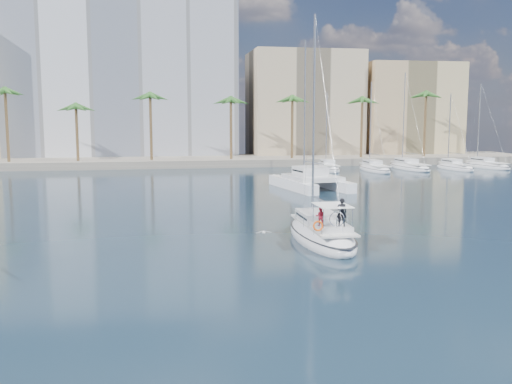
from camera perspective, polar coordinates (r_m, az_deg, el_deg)
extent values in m
plane|color=black|center=(36.76, -0.87, -5.19)|extent=(160.00, 160.00, 0.00)
cube|color=gray|center=(96.85, -6.64, 3.08)|extent=(120.00, 14.00, 1.20)
cube|color=silver|center=(108.73, -13.57, 10.47)|extent=(42.00, 16.00, 28.00)
cube|color=tan|center=(108.99, 4.75, 8.54)|extent=(20.00, 14.00, 20.00)
cube|color=tan|center=(113.86, 14.88, 7.77)|extent=(18.00, 12.00, 18.00)
cylinder|color=brown|center=(92.61, -6.53, 5.76)|extent=(0.44, 0.44, 10.50)
sphere|color=#2E6324|center=(92.60, -6.58, 9.00)|extent=(3.60, 3.60, 3.60)
cylinder|color=brown|center=(100.60, 13.28, 5.74)|extent=(0.44, 0.44, 10.50)
sphere|color=#2E6324|center=(100.58, 13.38, 8.73)|extent=(3.60, 3.60, 3.60)
ellipsoid|color=white|center=(37.66, 6.54, -4.44)|extent=(3.33, 10.39, 2.16)
ellipsoid|color=black|center=(37.60, 6.55, -3.98)|extent=(3.36, 10.49, 0.18)
cube|color=silver|center=(37.31, 6.64, -3.27)|extent=(2.37, 7.80, 0.12)
cube|color=silver|center=(38.38, 6.14, -2.41)|extent=(2.23, 3.40, 0.60)
cube|color=black|center=(38.37, 6.14, -2.38)|extent=(2.25, 3.00, 0.14)
cylinder|color=#B7BABF|center=(38.95, 5.79, 7.36)|extent=(0.15, 0.15, 13.62)
cylinder|color=#B7BABF|center=(37.33, 6.55, -0.83)|extent=(0.12, 4.20, 0.11)
cube|color=silver|center=(35.39, 7.57, -3.48)|extent=(1.98, 2.60, 0.36)
cube|color=white|center=(35.06, 7.66, -1.32)|extent=(1.98, 2.60, 0.04)
torus|color=silver|center=(34.33, 8.09, -2.70)|extent=(0.96, 0.06, 0.96)
torus|color=#FF570D|center=(33.64, 6.23, -3.40)|extent=(0.63, 0.20, 0.64)
imported|color=black|center=(34.54, 8.55, -2.02)|extent=(0.70, 0.53, 1.72)
imported|color=maroon|center=(34.65, 6.43, -2.43)|extent=(0.66, 0.58, 1.15)
cube|color=white|center=(63.88, 3.63, 0.76)|extent=(3.09, 11.32, 1.10)
cube|color=white|center=(65.76, 7.18, 0.91)|extent=(3.09, 11.32, 1.10)
cube|color=silver|center=(64.20, 5.65, 1.44)|extent=(6.02, 6.97, 0.50)
cube|color=silver|center=(64.63, 5.45, 2.11)|extent=(3.63, 3.86, 1.00)
cube|color=black|center=(64.63, 5.45, 2.15)|extent=(3.57, 3.42, 0.18)
cylinder|color=#B7BABF|center=(65.88, 4.89, 8.33)|extent=(0.18, 0.18, 15.03)
ellipsoid|color=silver|center=(38.20, 0.78, -4.06)|extent=(0.22, 0.42, 0.20)
sphere|color=silver|center=(38.39, 0.72, -3.97)|extent=(0.11, 0.11, 0.11)
cube|color=gray|center=(38.14, 0.33, -4.03)|extent=(0.48, 0.17, 0.11)
cube|color=gray|center=(38.25, 1.22, -4.00)|extent=(0.48, 0.17, 0.11)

